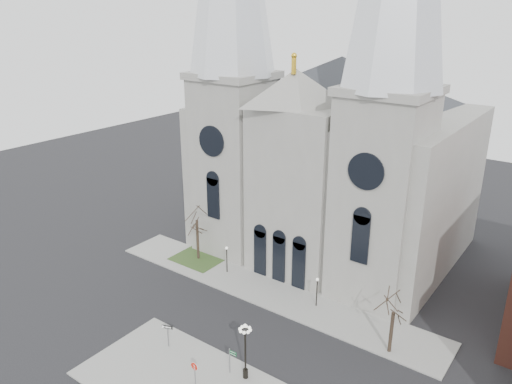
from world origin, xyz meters
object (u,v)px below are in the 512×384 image
Objects in this scene: globe_lamp at (245,344)px; one_way_sign at (168,332)px; stop_sign at (195,368)px; street_name_sign at (230,359)px.

globe_lamp reaches higher than one_way_sign.
street_name_sign is at bearing 84.95° from stop_sign.
stop_sign is 3.15m from street_name_sign.
stop_sign is 0.41× the size of globe_lamp.
globe_lamp is 8.41m from one_way_sign.
globe_lamp reaches higher than street_name_sign.
one_way_sign is at bearing -173.69° from globe_lamp.
globe_lamp is 2.23× the size of one_way_sign.
stop_sign is at bearing -43.80° from one_way_sign.
stop_sign is 4.54m from globe_lamp.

